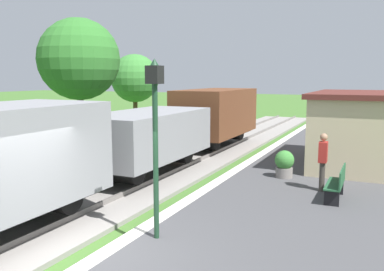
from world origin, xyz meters
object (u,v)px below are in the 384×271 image
object	(u,v)px
potted_planter	(284,164)
freight_train	(147,134)
station_hut	(361,129)
lamp_post_near	(155,116)
person_waiting	(323,160)
tree_field_left	(135,79)
bench_near_hut	(337,183)
tree_trackside_far	(79,60)

from	to	relation	value
potted_planter	freight_train	bearing A→B (deg)	-166.18
station_hut	lamp_post_near	distance (m)	10.20
person_waiting	tree_field_left	bearing A→B (deg)	-39.17
freight_train	person_waiting	xyz separation A→B (m)	(5.98, 0.01, -0.41)
freight_train	potted_planter	world-z (taller)	freight_train
freight_train	bench_near_hut	distance (m)	6.59
bench_near_hut	potted_planter	xyz separation A→B (m)	(-1.87, 1.94, 0.00)
potted_planter	station_hut	bearing A→B (deg)	55.71
bench_near_hut	tree_field_left	xyz separation A→B (m)	(-13.11, 10.34, 2.77)
bench_near_hut	tree_trackside_far	distance (m)	12.36
bench_near_hut	lamp_post_near	world-z (taller)	lamp_post_near
lamp_post_near	person_waiting	bearing A→B (deg)	63.05
person_waiting	potted_planter	xyz separation A→B (m)	(-1.36, 1.13, -0.46)
person_waiting	tree_field_left	distance (m)	15.97
station_hut	bench_near_hut	xyz separation A→B (m)	(-0.31, -5.14, -0.93)
freight_train	tree_trackside_far	size ratio (longest dim) A/B	3.14
potted_planter	tree_trackside_far	xyz separation A→B (m)	(-9.52, 1.22, 3.63)
tree_field_left	bench_near_hut	bearing A→B (deg)	-38.27
potted_planter	tree_field_left	xyz separation A→B (m)	(-11.25, 8.40, 2.77)
freight_train	station_hut	xyz separation A→B (m)	(6.80, 4.33, 0.05)
station_hut	bench_near_hut	bearing A→B (deg)	-93.50
person_waiting	lamp_post_near	xyz separation A→B (m)	(-2.64, -5.20, 1.62)
bench_near_hut	person_waiting	distance (m)	1.06
freight_train	tree_field_left	xyz separation A→B (m)	(-6.63, 9.54, 1.90)
tree_trackside_far	freight_train	bearing A→B (deg)	-25.65
person_waiting	tree_trackside_far	size ratio (longest dim) A/B	0.28
freight_train	person_waiting	size ratio (longest dim) A/B	11.35
station_hut	potted_planter	bearing A→B (deg)	-124.29
station_hut	lamp_post_near	world-z (taller)	lamp_post_near
bench_near_hut	station_hut	bearing A→B (deg)	86.50
potted_planter	lamp_post_near	world-z (taller)	lamp_post_near
bench_near_hut	freight_train	bearing A→B (deg)	172.94
bench_near_hut	lamp_post_near	distance (m)	5.78
freight_train	person_waiting	world-z (taller)	freight_train
person_waiting	potted_planter	size ratio (longest dim) A/B	1.87
tree_field_left	person_waiting	bearing A→B (deg)	-37.10
station_hut	lamp_post_near	xyz separation A→B (m)	(-3.46, -9.52, 1.15)
freight_train	station_hut	world-z (taller)	station_hut
bench_near_hut	tree_trackside_far	world-z (taller)	tree_trackside_far
potted_planter	bench_near_hut	bearing A→B (deg)	-46.11
freight_train	potted_planter	xyz separation A→B (m)	(4.62, 1.14, -0.88)
bench_near_hut	person_waiting	bearing A→B (deg)	121.96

